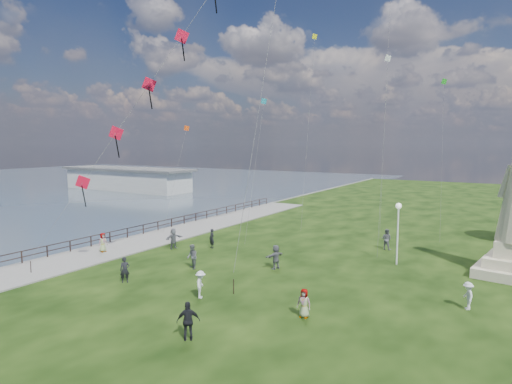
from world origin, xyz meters
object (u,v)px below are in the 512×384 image
Objects in this scene: person_8 at (468,296)px; person_4 at (304,303)px; lamppost at (398,220)px; person_10 at (103,244)px; pier_pavilion at (127,179)px; person_0 at (125,270)px; person_5 at (173,238)px; person_6 at (212,238)px; person_11 at (276,257)px; person_7 at (386,239)px; person_2 at (201,284)px; person_3 at (188,321)px; person_1 at (192,257)px.

person_4 is at bearing -74.89° from person_8.
lamppost is 2.93× the size of person_10.
person_0 is at bearing -42.02° from pier_pavilion.
person_5 reaches higher than person_4.
person_6 reaches higher than person_4.
person_4 is at bearing -100.24° from person_5.
person_11 is at bearing 126.78° from person_4.
person_6 is 14.71m from person_7.
person_3 is at bearing -177.79° from person_2.
person_4 is (57.51, -39.94, -1.09)m from pier_pavilion.
lamppost is 2.53× the size of person_3.
person_3 is at bearing -120.45° from person_5.
person_3 is at bearing -106.36° from lamppost.
person_6 is at bearing 148.77° from person_1.
person_7 is at bearing -138.45° from person_3.
person_0 is at bearing -94.37° from person_8.
person_3 reaches higher than person_6.
person_1 reaches higher than person_2.
lamppost is 12.70m from person_4.
person_5 is (-15.56, 7.37, 0.12)m from person_4.
person_1 is 6.39m from person_5.
person_8 reaches higher than person_4.
person_1 is 1.00× the size of person_7.
person_8 is at bearing 130.56° from person_7.
lamppost is at bearing -164.99° from person_8.
person_1 is 17.54m from person_8.
pier_pavilion is at bearing -105.35° from person_11.
person_3 is 6.08m from person_4.
person_6 is at bearing -91.07° from person_11.
person_3 reaches higher than person_1.
person_3 is 1.03× the size of person_5.
person_7 is at bearing -48.19° from person_10.
person_1 is 5.92m from person_11.
person_6 is (-14.63, -3.12, -2.47)m from lamppost.
person_0 is 1.03× the size of person_2.
person_0 is at bearing -142.48° from person_5.
person_3 is 1.09× the size of person_6.
person_2 is at bearing -176.34° from person_4.
person_3 reaches higher than person_4.
person_4 is at bearing -91.98° from person_10.
lamppost is 23.15m from person_10.
person_5 is (-3.43, 8.31, 0.05)m from person_0.
person_3 is at bearing 26.64° from person_11.
person_8 is (64.55, -34.42, -1.09)m from pier_pavilion.
pier_pavilion is 54.18m from person_6.
person_7 is at bearing -44.52° from person_5.
person_2 is 1.07× the size of person_4.
person_1 is at bearing 58.58° from person_7.
person_4 is 0.96× the size of person_10.
person_1 is 1.01× the size of person_11.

